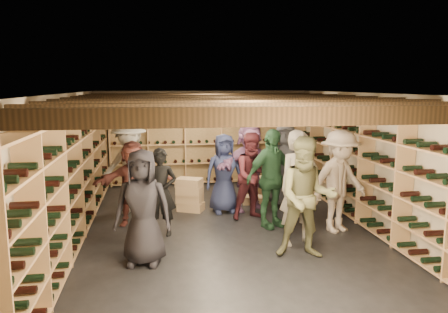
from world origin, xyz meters
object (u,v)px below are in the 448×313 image
at_px(person_11, 250,166).
at_px(crate_stack_right, 251,188).
at_px(person_0, 143,207).
at_px(person_10, 271,178).
at_px(person_1, 161,192).
at_px(crate_loose, 255,200).
at_px(person_12, 284,165).
at_px(person_2, 307,198).
at_px(person_5, 134,183).
at_px(person_6, 224,173).
at_px(person_8, 253,176).
at_px(person_7, 299,188).
at_px(person_9, 130,167).
at_px(crate_stack_left, 190,195).
at_px(person_3, 340,181).

bearing_deg(person_11, crate_stack_right, 53.05).
height_order(person_0, person_10, person_10).
height_order(person_0, person_1, person_0).
distance_m(crate_loose, person_12, 1.02).
relative_size(person_2, person_5, 1.17).
bearing_deg(crate_stack_right, person_10, -92.51).
bearing_deg(person_5, crate_loose, 16.47).
xyz_separation_m(person_0, person_6, (1.55, 2.40, -0.04)).
bearing_deg(person_11, person_2, -105.10).
relative_size(person_1, person_6, 0.94).
bearing_deg(person_8, person_2, -91.46).
height_order(person_2, person_11, same).
bearing_deg(person_10, person_8, 87.62).
bearing_deg(crate_stack_right, person_8, -101.39).
distance_m(person_2, person_10, 1.47).
relative_size(person_2, person_10, 1.02).
bearing_deg(person_0, person_7, 20.69).
distance_m(person_5, person_11, 2.38).
height_order(person_5, person_9, person_9).
bearing_deg(person_2, person_5, 154.13).
height_order(crate_loose, person_1, person_1).
distance_m(person_7, person_10, 0.94).
relative_size(crate_stack_left, person_11, 0.38).
height_order(crate_stack_left, person_2, person_2).
xyz_separation_m(person_1, person_6, (1.28, 1.19, 0.05)).
relative_size(person_3, person_6, 1.13).
height_order(person_0, person_9, person_9).
bearing_deg(person_1, person_5, 138.37).
xyz_separation_m(crate_stack_left, person_12, (1.98, 0.00, 0.55)).
bearing_deg(person_1, crate_stack_left, 78.98).
distance_m(person_7, person_8, 1.49).
height_order(crate_stack_left, person_7, person_7).
height_order(person_5, person_10, person_10).
bearing_deg(person_12, crate_loose, 166.65).
bearing_deg(person_10, crate_stack_right, 63.26).
bearing_deg(person_2, person_6, 120.11).
height_order(crate_stack_right, person_1, person_1).
bearing_deg(person_12, person_6, -156.43).
bearing_deg(person_2, crate_stack_right, 102.81).
bearing_deg(person_5, crate_stack_left, 27.14).
distance_m(person_2, person_3, 1.39).
bearing_deg(crate_stack_left, person_12, 0.00).
bearing_deg(person_10, person_2, -108.24).
distance_m(person_0, person_9, 2.58).
bearing_deg(person_1, person_12, 40.51).
height_order(person_2, person_3, person_2).
distance_m(crate_loose, person_3, 2.37).
bearing_deg(person_5, person_11, 9.55).
height_order(crate_stack_right, person_9, person_9).
relative_size(crate_stack_left, person_5, 0.44).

